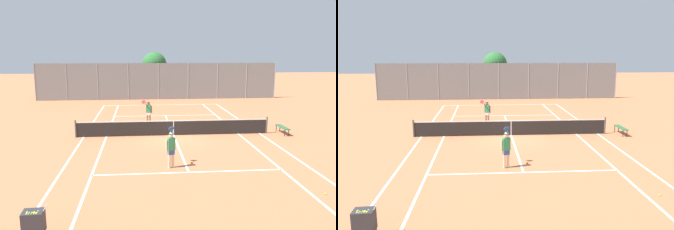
% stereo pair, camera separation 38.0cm
% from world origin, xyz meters
% --- Properties ---
extents(ground_plane, '(120.00, 120.00, 0.00)m').
position_xyz_m(ground_plane, '(0.00, 0.00, 0.00)').
color(ground_plane, '#C67047').
extents(court_line_markings, '(11.10, 23.90, 0.01)m').
position_xyz_m(court_line_markings, '(0.00, 0.00, 0.00)').
color(court_line_markings, white).
rests_on(court_line_markings, ground).
extents(tennis_net, '(12.00, 0.10, 1.07)m').
position_xyz_m(tennis_net, '(0.00, 0.00, 0.51)').
color(tennis_net, '#474C47').
rests_on(tennis_net, ground).
extents(ball_cart, '(0.65, 0.52, 0.96)m').
position_xyz_m(ball_cart, '(-5.01, -11.13, 0.53)').
color(ball_cart, '#2D2D33').
rests_on(ball_cart, ground).
extents(player_near_side, '(0.47, 0.87, 1.77)m').
position_xyz_m(player_near_side, '(-0.71, -5.73, 0.93)').
color(player_near_side, beige).
rests_on(player_near_side, ground).
extents(player_far_left, '(0.76, 0.72, 1.77)m').
position_xyz_m(player_far_left, '(-1.45, 3.52, 0.93)').
color(player_far_left, '#936B4C').
rests_on(player_far_left, ground).
extents(loose_tennis_ball_1, '(0.07, 0.07, 0.07)m').
position_xyz_m(loose_tennis_ball_1, '(-5.11, 4.56, 0.03)').
color(loose_tennis_ball_1, '#D1DB33').
rests_on(loose_tennis_ball_1, ground).
extents(loose_tennis_ball_2, '(0.07, 0.07, 0.07)m').
position_xyz_m(loose_tennis_ball_2, '(4.62, -9.04, 0.03)').
color(loose_tennis_ball_2, '#D1DB33').
rests_on(loose_tennis_ball_2, ground).
extents(loose_tennis_ball_3, '(0.07, 0.07, 0.07)m').
position_xyz_m(loose_tennis_ball_3, '(-4.60, 10.86, 0.03)').
color(loose_tennis_ball_3, '#D1DB33').
rests_on(loose_tennis_ball_3, ground).
extents(loose_tennis_ball_4, '(0.07, 0.07, 0.07)m').
position_xyz_m(loose_tennis_ball_4, '(1.89, 10.83, 0.03)').
color(loose_tennis_ball_4, '#D1DB33').
rests_on(loose_tennis_ball_4, ground).
extents(courtside_bench, '(0.36, 1.50, 0.47)m').
position_xyz_m(courtside_bench, '(6.91, -0.21, 0.41)').
color(courtside_bench, '#2D6638').
rests_on(courtside_bench, ground).
extents(back_fence, '(26.08, 0.08, 3.93)m').
position_xyz_m(back_fence, '(0.00, 15.75, 1.97)').
color(back_fence, gray).
rests_on(back_fence, ground).
extents(tree_behind_left, '(2.95, 2.79, 5.09)m').
position_xyz_m(tree_behind_left, '(-0.18, 18.07, 3.59)').
color(tree_behind_left, brown).
rests_on(tree_behind_left, ground).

